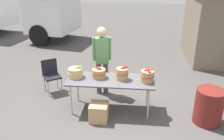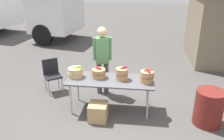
% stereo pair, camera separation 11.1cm
% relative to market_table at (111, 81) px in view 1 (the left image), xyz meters
% --- Properties ---
extents(ground_plane, '(40.00, 40.00, 0.00)m').
position_rel_market_table_xyz_m(ground_plane, '(0.00, 0.00, -0.71)').
color(ground_plane, '#474442').
extents(market_table, '(1.90, 0.76, 0.75)m').
position_rel_market_table_xyz_m(market_table, '(0.00, 0.00, 0.00)').
color(market_table, '#4C4C51').
rests_on(market_table, ground).
extents(apple_basket_green_0, '(0.34, 0.34, 0.27)m').
position_rel_market_table_xyz_m(apple_basket_green_0, '(-0.79, 0.05, 0.16)').
color(apple_basket_green_0, tan).
rests_on(apple_basket_green_0, market_table).
extents(apple_basket_red_0, '(0.32, 0.32, 0.26)m').
position_rel_market_table_xyz_m(apple_basket_red_0, '(-0.27, 0.08, 0.16)').
color(apple_basket_red_0, '#A87F51').
rests_on(apple_basket_red_0, market_table).
extents(apple_basket_red_1, '(0.28, 0.28, 0.31)m').
position_rel_market_table_xyz_m(apple_basket_red_1, '(0.25, 0.04, 0.18)').
color(apple_basket_red_1, '#A87F51').
rests_on(apple_basket_red_1, market_table).
extents(apple_basket_red_2, '(0.30, 0.30, 0.30)m').
position_rel_market_table_xyz_m(apple_basket_red_2, '(0.79, -0.03, 0.18)').
color(apple_basket_red_2, '#A87F51').
rests_on(apple_basket_red_2, market_table).
extents(vendor_adult, '(0.45, 0.28, 1.73)m').
position_rel_market_table_xyz_m(vendor_adult, '(-0.30, 0.76, 0.32)').
color(vendor_adult, '#3F3F3F').
rests_on(vendor_adult, ground).
extents(folding_chair, '(0.56, 0.56, 0.86)m').
position_rel_market_table_xyz_m(folding_chair, '(-1.62, 0.72, -0.20)').
color(folding_chair, black).
rests_on(folding_chair, ground).
extents(trash_barrel, '(0.57, 0.57, 0.75)m').
position_rel_market_table_xyz_m(trash_barrel, '(2.06, -0.30, -0.33)').
color(trash_barrel, maroon).
rests_on(trash_barrel, ground).
extents(produce_crate, '(0.38, 0.38, 0.38)m').
position_rel_market_table_xyz_m(produce_crate, '(-0.20, -0.45, -0.51)').
color(produce_crate, tan).
rests_on(produce_crate, ground).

